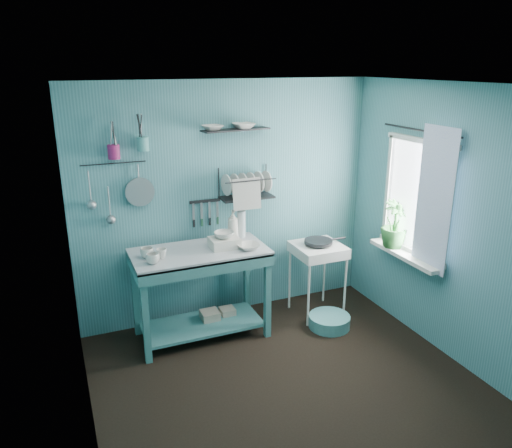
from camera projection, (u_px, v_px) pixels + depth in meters
name	position (u px, v px, depth m)	size (l,w,h in m)	color
floor	(289.00, 385.00, 4.31)	(3.20, 3.20, 0.00)	black
ceiling	(296.00, 85.00, 3.53)	(3.20, 3.20, 0.00)	silver
wall_back	(228.00, 202.00, 5.23)	(3.20, 3.20, 0.00)	#3B7178
wall_front	(421.00, 345.00, 2.60)	(3.20, 3.20, 0.00)	#3B7178
wall_left	(78.00, 283.00, 3.33)	(3.00, 3.00, 0.00)	#3B7178
wall_right	(450.00, 225.00, 4.51)	(3.00, 3.00, 0.00)	#3B7178
work_counter	(201.00, 294.00, 4.96)	(1.30, 0.65, 0.92)	#346E6E
mug_left	(153.00, 259.00, 4.48)	(0.12, 0.12, 0.10)	beige
mug_mid	(161.00, 254.00, 4.61)	(0.10, 0.10, 0.09)	beige
mug_right	(147.00, 253.00, 4.61)	(0.12, 0.12, 0.10)	beige
wash_tub	(224.00, 243.00, 4.87)	(0.28, 0.22, 0.10)	beige
tub_bowl	(224.00, 235.00, 4.85)	(0.20, 0.20, 0.06)	beige
soap_bottle	(233.00, 224.00, 5.10)	(0.12, 0.12, 0.30)	beige
water_bottle	(241.00, 224.00, 5.15)	(0.09, 0.09, 0.28)	silver
counter_bowl	(248.00, 246.00, 4.84)	(0.22, 0.22, 0.05)	beige
hotplate_stand	(317.00, 279.00, 5.42)	(0.50, 0.50, 0.80)	silver
frying_pan	(318.00, 242.00, 5.29)	(0.30, 0.30, 0.04)	black
knife_strip	(205.00, 201.00, 5.10)	(0.32, 0.02, 0.03)	black
dish_rack	(247.00, 183.00, 5.11)	(0.55, 0.24, 0.32)	black
upper_shelf	(236.00, 130.00, 4.93)	(0.70, 0.18, 0.01)	black
shelf_bowl_left	(212.00, 127.00, 4.83)	(0.20, 0.20, 0.05)	beige
shelf_bowl_right	(244.00, 121.00, 4.94)	(0.22, 0.22, 0.05)	beige
utensil_cup_magenta	(114.00, 152.00, 4.56)	(0.11, 0.11, 0.13)	#951B58
utensil_cup_teal	(143.00, 144.00, 4.64)	(0.11, 0.11, 0.13)	teal
colander	(140.00, 192.00, 4.79)	(0.28, 0.28, 0.03)	#989A9F
ladle_outer	(90.00, 187.00, 4.60)	(0.01, 0.01, 0.30)	#989A9F
ladle_inner	(109.00, 202.00, 4.71)	(0.01, 0.01, 0.30)	#989A9F
hook_rail	(113.00, 163.00, 4.64)	(0.01, 0.01, 0.60)	black
window_glass	(417.00, 197.00, 4.85)	(1.10, 1.10, 0.00)	white
windowsill	(404.00, 255.00, 5.00)	(0.16, 0.95, 0.04)	silver
curtain	(434.00, 201.00, 4.55)	(1.35, 1.35, 0.00)	white
curtain_rod	(420.00, 130.00, 4.63)	(0.02, 0.02, 1.05)	black
potted_plant	(395.00, 224.00, 5.10)	(0.28, 0.28, 0.49)	#255D28
storage_tin_large	(210.00, 321.00, 5.14)	(0.18, 0.18, 0.22)	gray
storage_tin_small	(227.00, 317.00, 5.25)	(0.15, 0.15, 0.20)	gray
floor_basin	(329.00, 321.00, 5.23)	(0.43, 0.43, 0.13)	teal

